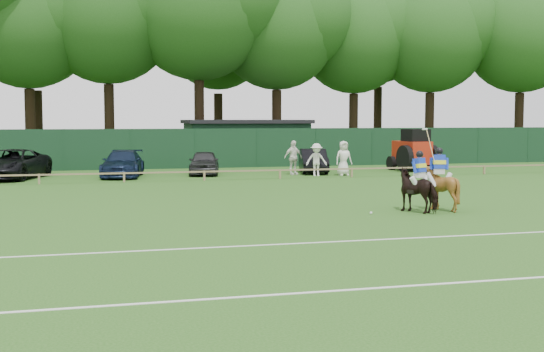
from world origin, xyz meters
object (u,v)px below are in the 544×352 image
object	(u,v)px
horse_dark	(419,190)
spectator_mid	(293,158)
suv_black	(12,164)
spectator_right	(344,158)
hatch_grey	(204,163)
horse_chestnut	(439,187)
spectator_left	(316,160)
estate_black	(313,161)
utility_shed	(246,142)
tractor	(413,151)
polo_ball	(371,213)
sedan_navy	(123,164)

from	to	relation	value
horse_dark	spectator_mid	bearing A→B (deg)	-119.95
suv_black	spectator_mid	distance (m)	14.99
spectator_right	hatch_grey	bearing A→B (deg)	157.87
horse_chestnut	spectator_left	size ratio (longest dim) A/B	0.89
spectator_mid	spectator_left	bearing A→B (deg)	-65.70
suv_black	estate_black	size ratio (longest dim) A/B	1.33
spectator_left	spectator_right	distance (m)	1.56
spectator_right	utility_shed	world-z (taller)	utility_shed
spectator_mid	tractor	bearing A→B (deg)	-7.86
horse_chestnut	polo_ball	bearing A→B (deg)	30.03
suv_black	sedan_navy	xyz separation A→B (m)	(5.65, -0.17, -0.06)
estate_black	horse_dark	bearing A→B (deg)	-83.53
utility_shed	tractor	distance (m)	11.96
tractor	horse_dark	bearing A→B (deg)	-119.81
hatch_grey	horse_dark	bearing A→B (deg)	-64.86
spectator_right	polo_ball	bearing A→B (deg)	-110.02
sedan_navy	hatch_grey	size ratio (longest dim) A/B	1.23
horse_chestnut	spectator_right	world-z (taller)	spectator_right
suv_black	polo_ball	size ratio (longest dim) A/B	61.76
spectator_left	polo_ball	distance (m)	15.86
spectator_left	suv_black	bearing A→B (deg)	-178.53
suv_black	polo_ball	bearing A→B (deg)	-36.47
sedan_navy	polo_ball	xyz separation A→B (m)	(6.94, -17.59, -0.66)
horse_chestnut	sedan_navy	xyz separation A→B (m)	(-9.60, 17.21, -0.08)
horse_chestnut	hatch_grey	size ratio (longest dim) A/B	0.40
hatch_grey	horse_chestnut	bearing A→B (deg)	-62.06
hatch_grey	tractor	bearing A→B (deg)	9.81
horse_chestnut	utility_shed	world-z (taller)	utility_shed
spectator_mid	tractor	xyz separation A→B (m)	(7.79, 0.89, 0.23)
suv_black	hatch_grey	bearing A→B (deg)	19.68
spectator_mid	spectator_right	world-z (taller)	spectator_mid
horse_chestnut	polo_ball	distance (m)	2.79
suv_black	spectator_left	size ratio (longest dim) A/B	3.13
sedan_navy	utility_shed	size ratio (longest dim) A/B	0.58
horse_dark	tractor	distance (m)	19.35
tractor	horse_chestnut	bearing A→B (deg)	-117.75
hatch_grey	tractor	world-z (taller)	tractor
horse_dark	tractor	size ratio (longest dim) A/B	0.56
polo_ball	utility_shed	world-z (taller)	utility_shed
utility_shed	spectator_mid	bearing A→B (deg)	-87.29
horse_chestnut	horse_dark	bearing A→B (deg)	37.50
horse_chestnut	tractor	size ratio (longest dim) A/B	0.51
spectator_left	spectator_right	size ratio (longest dim) A/B	0.93
horse_dark	spectator_right	size ratio (longest dim) A/B	0.92
suv_black	utility_shed	size ratio (longest dim) A/B	0.66
horse_chestnut	utility_shed	bearing A→B (deg)	-66.37
polo_ball	tractor	size ratio (longest dim) A/B	0.03
estate_black	polo_ball	distance (m)	18.22
horse_chestnut	spectator_mid	xyz separation A→B (m)	(-0.30, 16.32, 0.17)
sedan_navy	spectator_right	xyz separation A→B (m)	(11.82, -2.18, 0.24)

